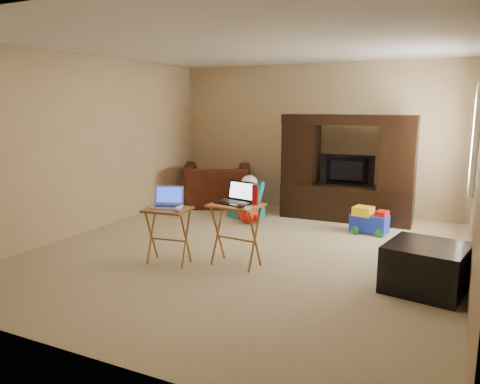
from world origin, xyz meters
The scene contains 22 objects.
floor centered at (0.00, 0.00, 0.00)m, with size 5.50×5.50×0.00m, color #C9B68B.
ceiling centered at (0.00, 0.00, 2.50)m, with size 5.50×5.50×0.00m, color silver.
wall_back centered at (0.00, 2.75, 1.25)m, with size 5.00×5.00×0.00m, color tan.
wall_front centered at (0.00, -2.75, 1.25)m, with size 5.00×5.00×0.00m, color tan.
wall_left centered at (-2.50, 0.00, 1.25)m, with size 5.50×5.50×0.00m, color tan.
wall_right centered at (2.50, 0.00, 1.25)m, with size 5.50×5.50×0.00m, color tan.
window_pane centered at (2.48, 1.55, 1.40)m, with size 1.20×1.20×0.00m, color white.
window_frame centered at (2.46, 1.55, 1.40)m, with size 0.06×1.14×1.34m, color white.
entertainment_center centered at (0.70, 2.20, 0.83)m, with size 2.04×0.51×1.67m, color black.
television centered at (0.70, 2.16, 0.80)m, with size 0.85×0.11×0.49m, color black.
recliner centered at (-1.63, 2.21, 0.38)m, with size 1.16×1.01×0.75m, color #491C0F.
child_rocker centered at (-0.79, 1.65, 0.30)m, with size 0.45×0.52×0.60m, color #187987, non-canonical shape.
plush_toy centered at (-0.57, 1.28, 0.22)m, with size 0.39×0.33×0.43m, color red, non-canonical shape.
push_toy centered at (1.21, 1.55, 0.19)m, with size 0.52×0.37×0.39m, color #1C33E4, non-canonical shape.
ottoman centered at (2.11, -0.32, 0.23)m, with size 0.73×0.73×0.47m, color black.
tray_table_left centered at (-0.64, -0.77, 0.33)m, with size 0.50×0.40×0.65m, color #A56428.
tray_table_right centered at (0.09, -0.49, 0.36)m, with size 0.55×0.44×0.72m, color #A45727.
laptop_left centered at (-0.67, -0.74, 0.77)m, with size 0.34×0.28×0.24m, color #ACADB1.
laptop_right centered at (0.05, -0.47, 0.84)m, with size 0.38×0.31×0.24m, color black.
mouse_left centered at (-0.45, -0.84, 0.68)m, with size 0.08×0.13×0.05m, color white.
mouse_right centered at (0.22, -0.61, 0.75)m, with size 0.09×0.15×0.06m, color #3B3A3F.
water_bottle centered at (0.29, -0.41, 0.83)m, with size 0.07×0.07×0.22m, color red.
Camera 1 is at (2.37, -5.09, 1.83)m, focal length 35.00 mm.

